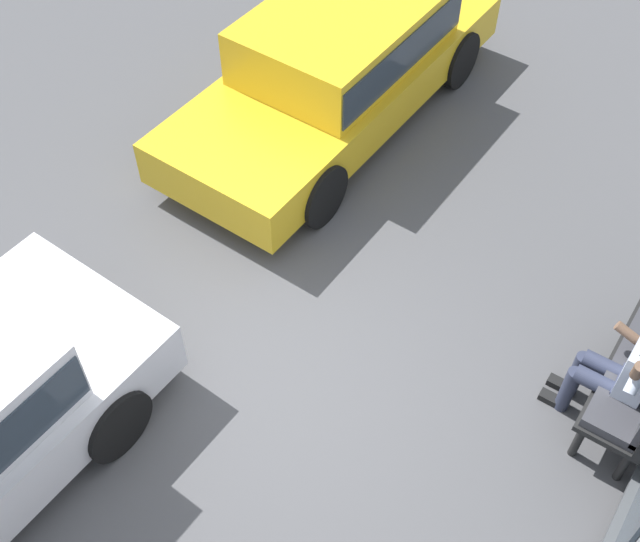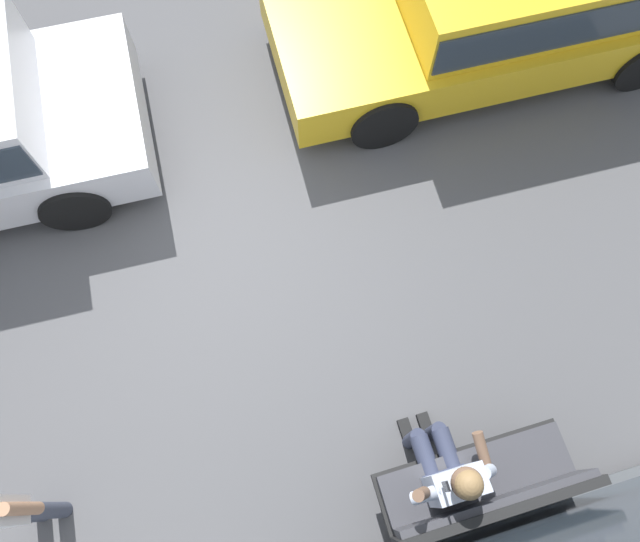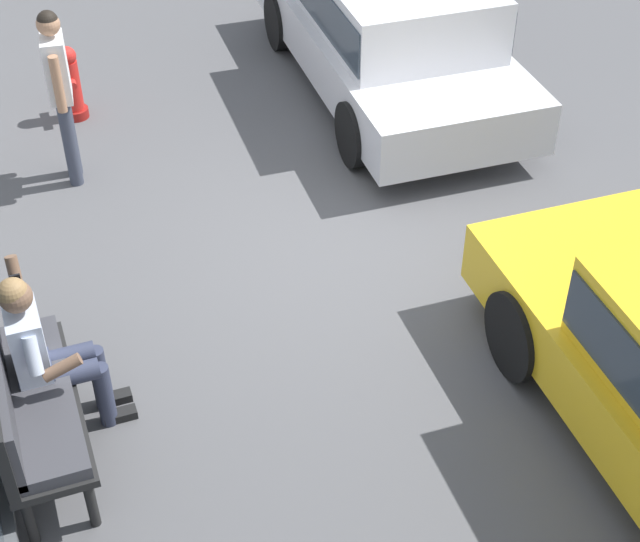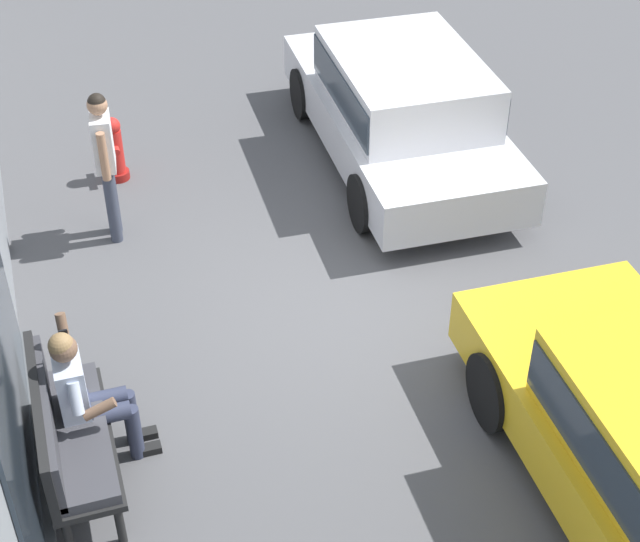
# 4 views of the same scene
# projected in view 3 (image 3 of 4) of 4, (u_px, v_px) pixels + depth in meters

# --- Properties ---
(ground_plane) EXTENTS (60.00, 60.00, 0.00)m
(ground_plane) POSITION_uv_depth(u_px,v_px,m) (342.00, 242.00, 8.75)
(ground_plane) COLOR #4C4C4F
(bench) EXTENTS (1.56, 0.55, 1.05)m
(bench) POSITION_uv_depth(u_px,v_px,m) (20.00, 396.00, 6.45)
(bench) COLOR black
(bench) RESTS_ON ground_plane
(person_on_phone) EXTENTS (0.73, 0.74, 1.38)m
(person_on_phone) POSITION_uv_depth(u_px,v_px,m) (46.00, 350.00, 6.61)
(person_on_phone) COLOR #2D3347
(person_on_phone) RESTS_ON ground_plane
(parked_car_mid) EXTENTS (4.37, 2.03, 1.43)m
(parked_car_mid) POSITION_uv_depth(u_px,v_px,m) (392.00, 26.00, 10.38)
(parked_car_mid) COLOR silver
(parked_car_mid) RESTS_ON ground_plane
(pedestrian_standing) EXTENTS (0.55, 0.24, 1.73)m
(pedestrian_standing) POSITION_uv_depth(u_px,v_px,m) (59.00, 84.00, 8.90)
(pedestrian_standing) COLOR #383D4C
(pedestrian_standing) RESTS_ON ground_plane
(fire_hydrant) EXTENTS (0.38, 0.26, 0.81)m
(fire_hydrant) POSITION_uv_depth(u_px,v_px,m) (71.00, 84.00, 10.20)
(fire_hydrant) COLOR maroon
(fire_hydrant) RESTS_ON ground_plane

